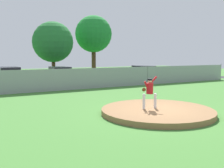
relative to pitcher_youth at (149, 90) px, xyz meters
The scene contains 11 objects.
ground_plane 5.90m from the pitcher_youth, 86.99° to the left, with size 80.00×80.00×0.00m, color #427A33.
asphalt_strip 14.33m from the pitcher_youth, 88.78° to the left, with size 44.00×7.00×0.01m, color #2B2B2D.
pitchers_mound 1.07m from the pitcher_youth, 35.53° to the right, with size 5.29×5.29×0.24m, color olive.
pitcher_youth is the anchor object (origin of this frame).
baseball 0.99m from the pitcher_youth, 11.54° to the left, with size 0.07×0.07×0.07m, color white.
chainlink_fence 9.79m from the pitcher_youth, 88.22° to the left, with size 34.94×0.07×1.82m.
parked_car_charcoal 17.37m from the pitcher_youth, 54.70° to the left, with size 2.06×4.89×1.61m.
parked_car_burgundy 15.14m from the pitcher_youth, 106.86° to the left, with size 1.83×4.66×1.77m.
parked_car_navy 14.75m from the pitcher_youth, 88.77° to the left, with size 1.90×4.16×1.67m.
tree_leaning_west 21.23m from the pitcher_youth, 85.97° to the left, with size 4.88×4.88×6.84m.
tree_slender_far 23.81m from the pitcher_youth, 71.43° to the left, with size 4.97×4.97×8.17m.
Camera 1 is at (-7.56, -9.18, 2.72)m, focal length 40.43 mm.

